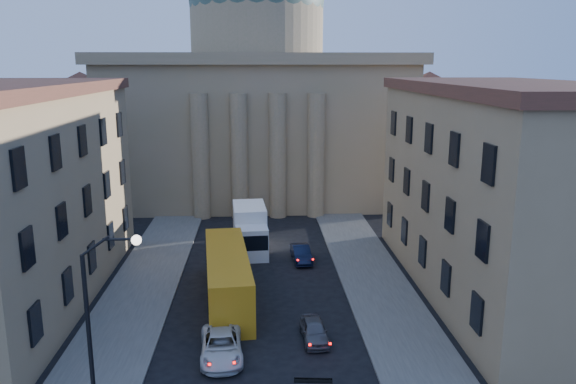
# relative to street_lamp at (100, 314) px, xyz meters

# --- Properties ---
(sidewalk_left) EXTENTS (5.00, 60.00, 0.15)m
(sidewalk_left) POSITION_rel_street_lamp_xyz_m (-1.53, 10.00, -5.21)
(sidewalk_left) COLOR #54524D
(sidewalk_left) RESTS_ON ground
(sidewalk_right) EXTENTS (5.00, 60.00, 0.15)m
(sidewalk_right) POSITION_rel_street_lamp_xyz_m (15.47, 10.00, -5.21)
(sidewalk_right) COLOR #54524D
(sidewalk_right) RESTS_ON ground
(church) EXTENTS (68.02, 28.76, 36.60)m
(church) POSITION_rel_street_lamp_xyz_m (6.97, 47.47, 6.59)
(church) COLOR #877753
(church) RESTS_ON ground
(building_left) EXTENTS (11.60, 26.60, 14.70)m
(building_left) POSITION_rel_street_lamp_xyz_m (-10.03, 14.00, 2.14)
(building_left) COLOR #A0845E
(building_left) RESTS_ON ground
(building_right) EXTENTS (11.60, 26.60, 14.70)m
(building_right) POSITION_rel_street_lamp_xyz_m (23.97, 14.00, 2.14)
(building_right) COLOR #A0845E
(building_right) RESTS_ON ground
(street_lamp) EXTENTS (2.62, 0.44, 8.83)m
(street_lamp) POSITION_rel_street_lamp_xyz_m (0.00, 0.00, 0.00)
(street_lamp) COLOR black
(street_lamp) RESTS_ON ground
(car_left_mid) EXTENTS (2.63, 5.07, 1.37)m
(car_left_mid) POSITION_rel_street_lamp_xyz_m (4.79, 5.51, -4.60)
(car_left_mid) COLOR silver
(car_left_mid) RESTS_ON ground
(car_right_far) EXTENTS (1.63, 3.67, 1.23)m
(car_right_far) POSITION_rel_street_lamp_xyz_m (10.09, 7.20, -4.67)
(car_right_far) COLOR #535359
(car_right_far) RESTS_ON ground
(car_right_distant) EXTENTS (1.67, 4.08, 1.31)m
(car_right_distant) POSITION_rel_street_lamp_xyz_m (10.36, 20.79, -4.63)
(car_right_distant) COLOR black
(car_right_distant) RESTS_ON ground
(city_bus) EXTENTS (3.92, 12.21, 3.38)m
(city_bus) POSITION_rel_street_lamp_xyz_m (4.75, 13.27, -3.47)
(city_bus) COLOR orange
(city_bus) RESTS_ON ground
(box_truck) EXTENTS (3.17, 7.05, 3.78)m
(box_truck) POSITION_rel_street_lamp_xyz_m (6.16, 23.89, -3.50)
(box_truck) COLOR white
(box_truck) RESTS_ON ground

